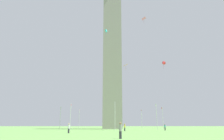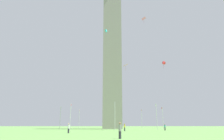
{
  "view_description": "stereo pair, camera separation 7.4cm",
  "coord_description": "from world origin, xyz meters",
  "px_view_note": "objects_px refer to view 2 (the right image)",
  "views": [
    {
      "loc": [
        -78.88,
        3.5,
        1.52
      ],
      "look_at": [
        0.0,
        0.0,
        20.89
      ],
      "focal_mm": 35.68,
      "sensor_mm": 36.0,
      "label": 1
    },
    {
      "loc": [
        -78.88,
        3.42,
        1.52
      ],
      "look_at": [
        0.0,
        0.0,
        20.89
      ],
      "focal_mm": 35.68,
      "sensor_mm": 36.0,
      "label": 2
    }
  ],
  "objects_px": {
    "person_teal_shirt": "(165,127)",
    "person_yellow_shirt": "(125,127)",
    "flagpole_s": "(115,114)",
    "kite_orange_diamond": "(126,65)",
    "person_gray_shirt": "(120,131)",
    "kite_red_delta": "(163,63)",
    "flagpole_ne": "(79,118)",
    "flagpole_sw": "(157,115)",
    "flagpole_se": "(70,115)",
    "kite_cyan_box": "(106,31)",
    "obelisk_monument": "(112,46)",
    "person_white_shirt": "(69,128)",
    "kite_pink_diamond": "(144,19)",
    "flagpole_e": "(60,116)",
    "flagpole_w": "(163,117)",
    "flagpole_n": "(110,118)",
    "flagpole_nw": "(142,118)"
  },
  "relations": [
    {
      "from": "flagpole_ne",
      "to": "person_teal_shirt",
      "type": "distance_m",
      "value": 41.36
    },
    {
      "from": "flagpole_se",
      "to": "person_yellow_shirt",
      "type": "height_order",
      "value": "flagpole_se"
    },
    {
      "from": "obelisk_monument",
      "to": "flagpole_s",
      "type": "height_order",
      "value": "obelisk_monument"
    },
    {
      "from": "flagpole_sw",
      "to": "person_teal_shirt",
      "type": "bearing_deg",
      "value": -177.01
    },
    {
      "from": "flagpole_n",
      "to": "person_gray_shirt",
      "type": "height_order",
      "value": "flagpole_n"
    },
    {
      "from": "flagpole_sw",
      "to": "person_yellow_shirt",
      "type": "bearing_deg",
      "value": 138.56
    },
    {
      "from": "kite_red_delta",
      "to": "kite_orange_diamond",
      "type": "bearing_deg",
      "value": 86.61
    },
    {
      "from": "flagpole_se",
      "to": "flagpole_e",
      "type": "bearing_deg",
      "value": 22.5
    },
    {
      "from": "flagpole_se",
      "to": "flagpole_s",
      "type": "height_order",
      "value": "same"
    },
    {
      "from": "flagpole_se",
      "to": "kite_red_delta",
      "type": "relative_size",
      "value": 3.08
    },
    {
      "from": "flagpole_sw",
      "to": "kite_orange_diamond",
      "type": "xyz_separation_m",
      "value": [
        4.48,
        8.43,
        16.39
      ]
    },
    {
      "from": "flagpole_s",
      "to": "flagpole_w",
      "type": "height_order",
      "value": "same"
    },
    {
      "from": "flagpole_ne",
      "to": "flagpole_se",
      "type": "bearing_deg",
      "value": 180.0
    },
    {
      "from": "flagpole_n",
      "to": "flagpole_se",
      "type": "xyz_separation_m",
      "value": [
        -30.51,
        12.64,
        0.0
      ]
    },
    {
      "from": "flagpole_s",
      "to": "flagpole_sw",
      "type": "height_order",
      "value": "same"
    },
    {
      "from": "obelisk_monument",
      "to": "person_gray_shirt",
      "type": "bearing_deg",
      "value": 178.44
    },
    {
      "from": "obelisk_monument",
      "to": "person_white_shirt",
      "type": "distance_m",
      "value": 48.36
    },
    {
      "from": "person_yellow_shirt",
      "to": "flagpole_n",
      "type": "bearing_deg",
      "value": 3.48
    },
    {
      "from": "flagpole_ne",
      "to": "kite_cyan_box",
      "type": "distance_m",
      "value": 40.4
    },
    {
      "from": "obelisk_monument",
      "to": "flagpole_se",
      "type": "height_order",
      "value": "obelisk_monument"
    },
    {
      "from": "obelisk_monument",
      "to": "flagpole_ne",
      "type": "relative_size",
      "value": 7.93
    },
    {
      "from": "flagpole_se",
      "to": "person_white_shirt",
      "type": "bearing_deg",
      "value": -172.63
    },
    {
      "from": "flagpole_e",
      "to": "flagpole_s",
      "type": "distance_m",
      "value": 25.27
    },
    {
      "from": "flagpole_s",
      "to": "kite_red_delta",
      "type": "bearing_deg",
      "value": -61.64
    },
    {
      "from": "flagpole_w",
      "to": "kite_cyan_box",
      "type": "xyz_separation_m",
      "value": [
        -18.16,
        20.42,
        24.12
      ]
    },
    {
      "from": "person_yellow_shirt",
      "to": "kite_orange_diamond",
      "type": "bearing_deg",
      "value": -6.95
    },
    {
      "from": "flagpole_n",
      "to": "flagpole_nw",
      "type": "xyz_separation_m",
      "value": [
        -5.23,
        -12.64,
        0.0
      ]
    },
    {
      "from": "flagpole_ne",
      "to": "kite_red_delta",
      "type": "relative_size",
      "value": 3.08
    },
    {
      "from": "kite_red_delta",
      "to": "flagpole_n",
      "type": "bearing_deg",
      "value": 31.87
    },
    {
      "from": "obelisk_monument",
      "to": "flagpole_s",
      "type": "xyz_separation_m",
      "value": [
        -17.81,
        0.0,
        -26.04
      ]
    },
    {
      "from": "flagpole_s",
      "to": "kite_orange_diamond",
      "type": "distance_m",
      "value": 19.52
    },
    {
      "from": "flagpole_nw",
      "to": "person_gray_shirt",
      "type": "xyz_separation_m",
      "value": [
        -66.43,
        14.1,
        -3.32
      ]
    },
    {
      "from": "person_teal_shirt",
      "to": "kite_red_delta",
      "type": "xyz_separation_m",
      "value": [
        10.75,
        -3.64,
        20.32
      ]
    },
    {
      "from": "obelisk_monument",
      "to": "flagpole_w",
      "type": "bearing_deg",
      "value": -89.8
    },
    {
      "from": "flagpole_sw",
      "to": "person_teal_shirt",
      "type": "relative_size",
      "value": 4.66
    },
    {
      "from": "flagpole_sw",
      "to": "flagpole_s",
      "type": "bearing_deg",
      "value": 112.5
    },
    {
      "from": "flagpole_ne",
      "to": "person_teal_shirt",
      "type": "xyz_separation_m",
      "value": [
        -32.27,
        -25.64,
        -3.38
      ]
    },
    {
      "from": "person_teal_shirt",
      "to": "person_yellow_shirt",
      "type": "bearing_deg",
      "value": 87.02
    },
    {
      "from": "kite_cyan_box",
      "to": "flagpole_s",
      "type": "bearing_deg",
      "value": -83.56
    },
    {
      "from": "flagpole_ne",
      "to": "kite_cyan_box",
      "type": "bearing_deg",
      "value": -161.87
    },
    {
      "from": "flagpole_ne",
      "to": "kite_orange_diamond",
      "type": "distance_m",
      "value": 31.38
    },
    {
      "from": "flagpole_sw",
      "to": "flagpole_w",
      "type": "height_order",
      "value": "same"
    },
    {
      "from": "flagpole_se",
      "to": "person_white_shirt",
      "type": "relative_size",
      "value": 4.38
    },
    {
      "from": "flagpole_ne",
      "to": "kite_pink_diamond",
      "type": "xyz_separation_m",
      "value": [
        -31.4,
        -21.31,
        27.97
      ]
    },
    {
      "from": "flagpole_e",
      "to": "person_white_shirt",
      "type": "bearing_deg",
      "value": -167.28
    },
    {
      "from": "kite_red_delta",
      "to": "kite_pink_diamond",
      "type": "bearing_deg",
      "value": 141.07
    },
    {
      "from": "flagpole_ne",
      "to": "person_yellow_shirt",
      "type": "distance_m",
      "value": 40.29
    },
    {
      "from": "person_gray_shirt",
      "to": "obelisk_monument",
      "type": "bearing_deg",
      "value": 22.88
    },
    {
      "from": "flagpole_w",
      "to": "person_white_shirt",
      "type": "height_order",
      "value": "flagpole_w"
    },
    {
      "from": "person_gray_shirt",
      "to": "kite_orange_diamond",
      "type": "distance_m",
      "value": 50.03
    }
  ]
}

